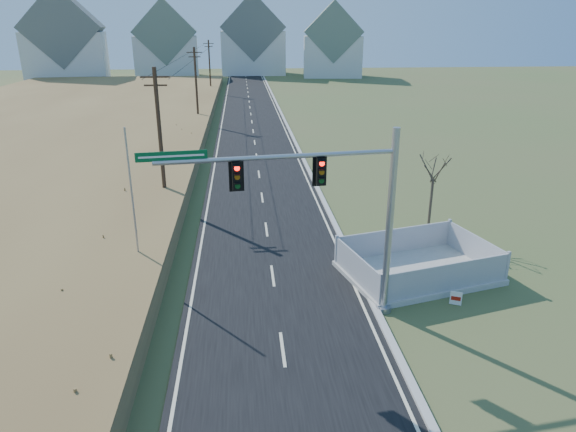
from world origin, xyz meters
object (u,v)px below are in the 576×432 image
object	(u,v)px
flagpole	(135,220)
open_sign	(456,298)
traffic_signal_mast	(345,209)
bare_tree	(434,167)
fence_enclosure	(417,269)

from	to	relation	value
flagpole	open_sign	bearing A→B (deg)	-15.96
traffic_signal_mast	bare_tree	distance (m)	10.51
bare_tree	flagpole	bearing A→B (deg)	-166.60
traffic_signal_mast	fence_enclosure	distance (m)	7.07
flagpole	bare_tree	xyz separation A→B (m)	(15.59, 3.71, 1.19)
fence_enclosure	bare_tree	distance (m)	6.52
fence_enclosure	flagpole	bearing A→B (deg)	160.75
fence_enclosure	flagpole	world-z (taller)	flagpole
traffic_signal_mast	bare_tree	size ratio (longest dim) A/B	1.93
flagpole	bare_tree	size ratio (longest dim) A/B	1.43
flagpole	bare_tree	world-z (taller)	flagpole
open_sign	flagpole	world-z (taller)	flagpole
bare_tree	traffic_signal_mast	bearing A→B (deg)	-129.18
traffic_signal_mast	fence_enclosure	size ratio (longest dim) A/B	1.24
fence_enclosure	bare_tree	bearing A→B (deg)	50.70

